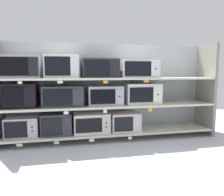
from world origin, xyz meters
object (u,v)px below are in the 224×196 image
at_px(microwave_2, 91,123).
at_px(microwave_11, 138,69).
at_px(microwave_7, 142,94).
at_px(microwave_1, 57,124).
at_px(microwave_5, 63,96).
at_px(microwave_9, 62,67).
at_px(microwave_10, 100,68).
at_px(microwave_6, 105,95).
at_px(microwave_3, 124,121).
at_px(microwave_0, 23,127).
at_px(microwave_8, 22,67).
at_px(microwave_4, 21,95).

relative_size(microwave_2, microwave_11, 0.93).
bearing_deg(microwave_7, microwave_2, -180.00).
bearing_deg(microwave_1, microwave_5, 0.06).
xyz_separation_m(microwave_7, microwave_9, (-1.22, -0.00, 0.42)).
height_order(microwave_9, microwave_10, microwave_9).
bearing_deg(microwave_5, microwave_6, 0.02).
height_order(microwave_6, microwave_7, microwave_7).
relative_size(microwave_3, microwave_5, 0.77).
height_order(microwave_0, microwave_10, microwave_10).
bearing_deg(microwave_11, microwave_1, 180.00).
bearing_deg(microwave_6, microwave_8, -179.99).
bearing_deg(microwave_2, microwave_5, -179.97).
xyz_separation_m(microwave_6, microwave_10, (-0.08, -0.00, 0.41)).
xyz_separation_m(microwave_1, microwave_10, (0.64, -0.00, 0.81)).
bearing_deg(microwave_7, microwave_1, -179.98).
bearing_deg(microwave_1, microwave_6, 0.02).
relative_size(microwave_5, microwave_9, 1.22).
distance_m(microwave_0, microwave_5, 0.71).
xyz_separation_m(microwave_1, microwave_9, (0.10, 0.00, 0.83)).
bearing_deg(microwave_4, microwave_8, -0.15).
xyz_separation_m(microwave_4, microwave_5, (0.58, -0.00, -0.02)).
relative_size(microwave_3, microwave_7, 0.82).
bearing_deg(microwave_7, microwave_8, -179.99).
height_order(microwave_5, microwave_11, microwave_11).
distance_m(microwave_3, microwave_9, 1.26).
bearing_deg(microwave_6, microwave_7, 0.01).
height_order(microwave_5, microwave_6, microwave_5).
bearing_deg(microwave_1, microwave_8, 179.99).
distance_m(microwave_0, microwave_6, 1.26).
distance_m(microwave_6, microwave_9, 0.76).
bearing_deg(microwave_9, microwave_8, 180.00).
bearing_deg(microwave_3, microwave_6, 179.98).
bearing_deg(microwave_9, microwave_7, 0.02).
distance_m(microwave_7, microwave_9, 1.29).
bearing_deg(microwave_5, microwave_8, -180.00).
relative_size(microwave_1, microwave_11, 0.75).
height_order(microwave_6, microwave_9, microwave_9).
bearing_deg(microwave_7, microwave_6, -179.99).
xyz_separation_m(microwave_5, microwave_7, (1.21, 0.00, 0.01)).
distance_m(microwave_1, microwave_11, 1.48).
relative_size(microwave_2, microwave_8, 1.06).
bearing_deg(microwave_11, microwave_9, 180.00).
xyz_separation_m(microwave_5, microwave_6, (0.61, 0.00, -0.00)).
height_order(microwave_1, microwave_4, microwave_4).
height_order(microwave_2, microwave_10, microwave_10).
height_order(microwave_3, microwave_11, microwave_11).
xyz_separation_m(microwave_0, microwave_11, (1.71, 0.00, 0.82)).
distance_m(microwave_1, microwave_7, 1.38).
xyz_separation_m(microwave_3, microwave_11, (0.21, -0.00, 0.82)).
bearing_deg(microwave_3, microwave_4, 180.00).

